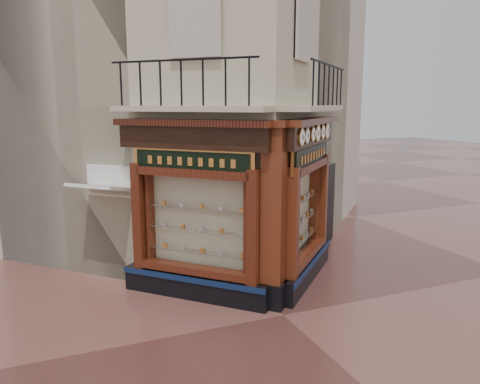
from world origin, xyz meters
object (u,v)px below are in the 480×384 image
clock_b (307,136)px  clock_d (317,133)px  corner_pilaster (274,218)px  signboard_left (192,161)px  clock_a (301,137)px  clock_c (313,134)px  clock_e (322,132)px  clock_f (327,131)px  signboard_right (311,156)px  awning (103,286)px

clock_b → clock_d: 0.99m
corner_pilaster → signboard_left: corner_pilaster is taller
clock_a → clock_b: size_ratio=1.09×
clock_c → clock_e: (0.70, 0.70, -0.00)m
clock_b → signboard_left: clock_b is taller
corner_pilaster → clock_b: corner_pilaster is taller
clock_c → signboard_left: clock_c is taller
clock_f → clock_d: bearing=180.0°
clock_a → signboard_right: size_ratio=0.17×
clock_b → clock_c: clock_b is taller
clock_a → signboard_left: bearing=109.2°
clock_f → signboard_left: 3.89m
clock_d → clock_e: 0.53m
clock_c → clock_d: size_ratio=0.83×
clock_f → signboard_right: clock_f is taller
corner_pilaster → clock_d: 2.53m
clock_b → awning: 5.97m
clock_e → clock_f: (0.34, 0.34, 0.00)m
clock_c → awning: clock_c is taller
clock_f → clock_e: bearing=-180.0°
awning → clock_c: bearing=-157.4°
corner_pilaster → clock_a: bearing=-44.1°
clock_e → clock_f: clock_f is taller
corner_pilaster → clock_f: (2.33, 1.73, 1.67)m
awning → clock_d: bearing=-152.7°
clock_c → signboard_right: clock_c is taller
awning → signboard_right: signboard_right is taller
clock_d → clock_e: clock_d is taller
clock_a → corner_pilaster: bearing=135.9°
clock_a → clock_d: bearing=0.0°
corner_pilaster → clock_c: bearing=-17.0°
clock_a → clock_c: clock_a is taller
signboard_left → corner_pilaster: bearing=-169.8°
awning → clock_e: bearing=-147.6°
clock_b → clock_e: bearing=0.0°
clock_d → corner_pilaster: bearing=167.0°
signboard_right → signboard_left: bearing=135.0°
clock_b → awning: clock_b is taller
clock_a → clock_c: bearing=0.0°
clock_c → signboard_left: (-2.75, 0.33, -0.52)m
clock_a → awning: clock_a is taller
clock_e → signboard_right: 0.83m
corner_pilaster → clock_d: bearing=-13.0°
clock_b → clock_f: (1.42, 1.42, 0.00)m
awning → clock_b: bearing=-163.3°
corner_pilaster → awning: (-3.27, 2.56, -1.95)m
clock_d → signboard_right: bearing=133.0°
clock_a → clock_b: bearing=0.0°
corner_pilaster → awning: bearing=96.9°
clock_d → signboard_left: 3.12m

